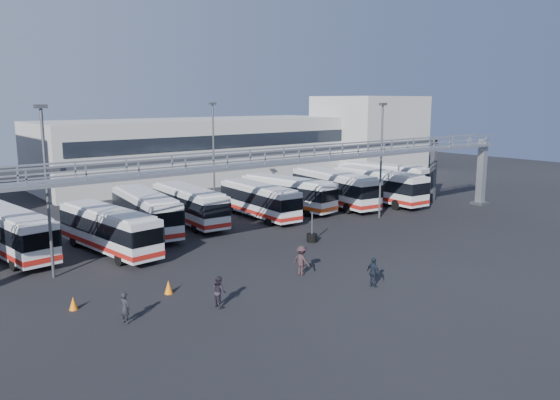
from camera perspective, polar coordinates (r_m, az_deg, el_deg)
ground at (r=36.76m, az=6.18°, el=-6.18°), size 140.00×140.00×0.00m
gantry at (r=39.92m, az=0.38°, el=3.29°), size 51.40×5.15×7.10m
warehouse at (r=73.23m, az=-8.21°, el=5.25°), size 42.00×14.00×8.00m
building_right at (r=84.99m, az=9.30°, el=6.94°), size 14.00×12.00×11.00m
light_pole_left at (r=34.42m, az=-23.21°, el=1.67°), size 0.70×0.35×10.21m
light_pole_mid at (r=49.04m, az=10.53°, el=4.71°), size 0.70×0.35×10.21m
light_pole_back at (r=55.31m, az=-6.97°, el=5.43°), size 0.70×0.35×10.21m
bus_1 at (r=40.95m, az=-26.39°, el=-2.94°), size 3.70×10.76×3.20m
bus_2 at (r=39.47m, az=-17.46°, el=-2.86°), size 3.49×10.45×3.11m
bus_3 at (r=44.58m, az=-13.88°, el=-1.09°), size 3.89×10.96×3.26m
bus_4 at (r=47.01m, az=-9.47°, el=-0.42°), size 3.14×10.48×3.14m
bus_5 at (r=48.85m, az=-2.19°, el=0.05°), size 2.98×10.12×3.03m
bus_6 at (r=52.21m, az=0.81°, el=0.81°), size 3.83×10.63×3.16m
bus_7 at (r=54.41m, az=5.71°, el=1.33°), size 4.06×11.60×3.45m
bus_8 at (r=56.71m, az=10.25°, el=1.55°), size 3.28×11.33×3.40m
bus_9 at (r=63.49m, az=10.71°, el=2.39°), size 4.23×10.94×3.24m
pedestrian_a at (r=27.33m, az=-15.90°, el=-10.78°), size 0.53×0.65×1.53m
pedestrian_b at (r=28.45m, az=-6.39°, el=-9.47°), size 0.66×0.83×1.63m
pedestrian_c at (r=33.15m, az=2.27°, el=-6.33°), size 0.86×1.27×1.82m
pedestrian_d at (r=31.55m, az=9.74°, el=-7.46°), size 0.51×1.04×1.71m
cone_left at (r=30.83m, az=-11.57°, el=-8.90°), size 0.61×0.61×0.75m
cone_right at (r=29.92m, az=-20.80°, el=-10.05°), size 0.53×0.53×0.68m
tire_stack at (r=40.88m, az=3.36°, el=-3.87°), size 0.79×0.79×2.27m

